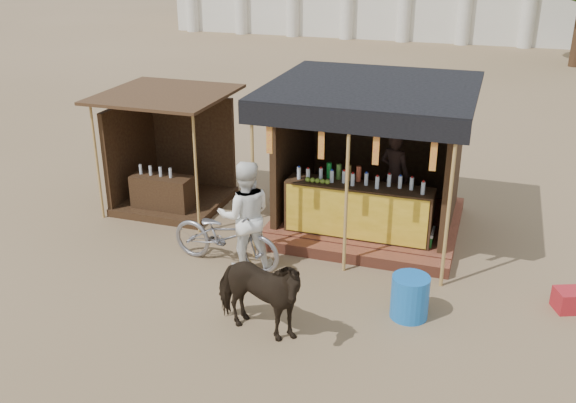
# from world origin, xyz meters

# --- Properties ---
(ground) EXTENTS (120.00, 120.00, 0.00)m
(ground) POSITION_xyz_m (0.00, 0.00, 0.00)
(ground) COLOR #846B4C
(ground) RESTS_ON ground
(main_stall) EXTENTS (3.60, 3.61, 2.78)m
(main_stall) POSITION_xyz_m (1.02, 3.36, 1.02)
(main_stall) COLOR brown
(main_stall) RESTS_ON ground
(secondary_stall) EXTENTS (2.40, 2.40, 2.38)m
(secondary_stall) POSITION_xyz_m (-3.17, 3.24, 0.85)
(secondary_stall) COLOR #3C2915
(secondary_stall) RESTS_ON ground
(cow) EXTENTS (1.63, 0.98, 1.28)m
(cow) POSITION_xyz_m (0.30, -0.64, 0.64)
(cow) COLOR black
(cow) RESTS_ON ground
(motorbike) EXTENTS (2.09, 0.96, 1.06)m
(motorbike) POSITION_xyz_m (-0.95, 1.14, 0.53)
(motorbike) COLOR gray
(motorbike) RESTS_ON ground
(bystander) EXTENTS (1.13, 1.04, 1.88)m
(bystander) POSITION_xyz_m (-0.60, 1.17, 0.94)
(bystander) COLOR white
(bystander) RESTS_ON ground
(blue_barrel) EXTENTS (0.66, 0.66, 0.66)m
(blue_barrel) POSITION_xyz_m (2.24, 0.49, 0.33)
(blue_barrel) COLOR blue
(blue_barrel) RESTS_ON ground
(red_crate) EXTENTS (0.54, 0.50, 0.33)m
(red_crate) POSITION_xyz_m (4.50, 1.44, 0.16)
(red_crate) COLOR #A41B22
(red_crate) RESTS_ON ground
(cooler) EXTENTS (0.64, 0.45, 0.46)m
(cooler) POSITION_xyz_m (2.02, 2.60, 0.23)
(cooler) COLOR #1C7F2C
(cooler) RESTS_ON ground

